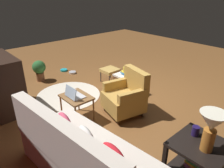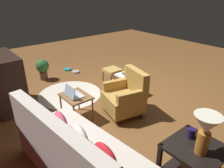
{
  "view_description": "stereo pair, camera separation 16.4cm",
  "coord_description": "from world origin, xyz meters",
  "px_view_note": "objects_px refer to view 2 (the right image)",
  "views": [
    {
      "loc": [
        -2.86,
        2.9,
        2.27
      ],
      "look_at": [
        -0.08,
        0.42,
        0.55
      ],
      "focal_mm": 33.88,
      "sensor_mm": 36.0,
      "label": 1
    },
    {
      "loc": [
        -2.96,
        2.77,
        2.27
      ],
      "look_at": [
        -0.08,
        0.42,
        0.55
      ],
      "focal_mm": 33.88,
      "sensor_mm": 36.0,
      "label": 2
    }
  ],
  "objects_px": {
    "laptop": "(73,94)",
    "pet_bowl_steel": "(76,72)",
    "table_lamp": "(206,128)",
    "wicker_hamper": "(128,84)",
    "tv_cabinet": "(4,80)",
    "tv_remote": "(127,72)",
    "laptop_desk": "(76,98)",
    "ottoman": "(112,71)",
    "small_vase": "(191,133)",
    "television": "(2,77)",
    "pet_bowl_teal": "(67,69)",
    "side_table": "(194,159)",
    "yellow_mug": "(126,69)",
    "book_stack_shelf": "(191,168)",
    "potted_plant": "(43,68)",
    "couch": "(78,155)",
    "armchair": "(126,96)",
    "book_stack_hamper": "(128,73)"
  },
  "relations": [
    {
      "from": "pet_bowl_steel",
      "to": "laptop",
      "type": "bearing_deg",
      "value": 149.56
    },
    {
      "from": "book_stack_shelf",
      "to": "television",
      "type": "bearing_deg",
      "value": 20.34
    },
    {
      "from": "laptop",
      "to": "pet_bowl_steel",
      "type": "xyz_separation_m",
      "value": [
        2.05,
        -1.2,
        -0.5
      ]
    },
    {
      "from": "pet_bowl_steel",
      "to": "potted_plant",
      "type": "height_order",
      "value": "potted_plant"
    },
    {
      "from": "table_lamp",
      "to": "tv_cabinet",
      "type": "xyz_separation_m",
      "value": [
        3.51,
        1.2,
        -0.3
      ]
    },
    {
      "from": "pet_bowl_steel",
      "to": "tv_remote",
      "type": "bearing_deg",
      "value": -169.58
    },
    {
      "from": "book_stack_shelf",
      "to": "wicker_hamper",
      "type": "relative_size",
      "value": 0.55
    },
    {
      "from": "laptop",
      "to": "television",
      "type": "height_order",
      "value": "television"
    },
    {
      "from": "small_vase",
      "to": "television",
      "type": "distance_m",
      "value": 3.57
    },
    {
      "from": "armchair",
      "to": "book_stack_hamper",
      "type": "distance_m",
      "value": 0.84
    },
    {
      "from": "table_lamp",
      "to": "tv_remote",
      "type": "bearing_deg",
      "value": -25.25
    },
    {
      "from": "ottoman",
      "to": "pet_bowl_steel",
      "type": "xyz_separation_m",
      "value": [
        1.16,
        0.42,
        -0.29
      ]
    },
    {
      "from": "couch",
      "to": "pet_bowl_teal",
      "type": "relative_size",
      "value": 9.85
    },
    {
      "from": "television",
      "to": "potted_plant",
      "type": "distance_m",
      "value": 1.49
    },
    {
      "from": "couch",
      "to": "laptop",
      "type": "bearing_deg",
      "value": -28.19
    },
    {
      "from": "side_table",
      "to": "book_stack_shelf",
      "type": "distance_m",
      "value": 0.15
    },
    {
      "from": "laptop",
      "to": "tv_cabinet",
      "type": "distance_m",
      "value": 1.53
    },
    {
      "from": "laptop",
      "to": "potted_plant",
      "type": "relative_size",
      "value": 0.59
    },
    {
      "from": "laptop",
      "to": "potted_plant",
      "type": "bearing_deg",
      "value": -7.87
    },
    {
      "from": "tv_cabinet",
      "to": "tv_remote",
      "type": "xyz_separation_m",
      "value": [
        -1.05,
        -2.36,
        -0.09
      ]
    },
    {
      "from": "couch",
      "to": "pet_bowl_teal",
      "type": "distance_m",
      "value": 3.96
    },
    {
      "from": "television",
      "to": "potted_plant",
      "type": "bearing_deg",
      "value": -52.39
    },
    {
      "from": "couch",
      "to": "armchair",
      "type": "relative_size",
      "value": 2.26
    },
    {
      "from": "pet_bowl_teal",
      "to": "potted_plant",
      "type": "relative_size",
      "value": 0.36
    },
    {
      "from": "table_lamp",
      "to": "wicker_hamper",
      "type": "relative_size",
      "value": 1.04
    },
    {
      "from": "small_vase",
      "to": "ottoman",
      "type": "height_order",
      "value": "small_vase"
    },
    {
      "from": "laptop_desk",
      "to": "ottoman",
      "type": "distance_m",
      "value": 1.81
    },
    {
      "from": "side_table",
      "to": "yellow_mug",
      "type": "bearing_deg",
      "value": -23.43
    },
    {
      "from": "laptop_desk",
      "to": "pet_bowl_steel",
      "type": "bearing_deg",
      "value": -29.58
    },
    {
      "from": "table_lamp",
      "to": "pet_bowl_teal",
      "type": "relative_size",
      "value": 2.5
    },
    {
      "from": "small_vase",
      "to": "book_stack_shelf",
      "type": "height_order",
      "value": "small_vase"
    },
    {
      "from": "side_table",
      "to": "wicker_hamper",
      "type": "relative_size",
      "value": 1.33
    },
    {
      "from": "armchair",
      "to": "laptop_desk",
      "type": "xyz_separation_m",
      "value": [
        0.44,
        0.83,
        0.06
      ]
    },
    {
      "from": "wicker_hamper",
      "to": "tv_remote",
      "type": "relative_size",
      "value": 3.0
    },
    {
      "from": "table_lamp",
      "to": "book_stack_hamper",
      "type": "relative_size",
      "value": 1.97
    },
    {
      "from": "small_vase",
      "to": "television",
      "type": "xyz_separation_m",
      "value": [
        3.29,
        1.38,
        0.05
      ]
    },
    {
      "from": "television",
      "to": "wicker_hamper",
      "type": "relative_size",
      "value": 1.33
    },
    {
      "from": "couch",
      "to": "pet_bowl_steel",
      "type": "bearing_deg",
      "value": -29.64
    },
    {
      "from": "small_vase",
      "to": "laptop_desk",
      "type": "xyz_separation_m",
      "value": [
        2.01,
        0.48,
        -0.19
      ]
    },
    {
      "from": "television",
      "to": "wicker_hamper",
      "type": "height_order",
      "value": "television"
    },
    {
      "from": "pet_bowl_steel",
      "to": "armchair",
      "type": "bearing_deg",
      "value": 172.35
    },
    {
      "from": "couch",
      "to": "yellow_mug",
      "type": "distance_m",
      "value": 2.47
    },
    {
      "from": "table_lamp",
      "to": "wicker_hamper",
      "type": "bearing_deg",
      "value": -24.59
    },
    {
      "from": "pet_bowl_steel",
      "to": "pet_bowl_teal",
      "type": "distance_m",
      "value": 0.34
    },
    {
      "from": "couch",
      "to": "pet_bowl_steel",
      "type": "xyz_separation_m",
      "value": [
        3.22,
        -1.83,
        -0.31
      ]
    },
    {
      "from": "small_vase",
      "to": "television",
      "type": "relative_size",
      "value": 0.2
    },
    {
      "from": "potted_plant",
      "to": "yellow_mug",
      "type": "bearing_deg",
      "value": -150.51
    },
    {
      "from": "side_table",
      "to": "table_lamp",
      "type": "xyz_separation_m",
      "value": [
        -0.08,
        0.05,
        0.52
      ]
    },
    {
      "from": "book_stack_shelf",
      "to": "tv_remote",
      "type": "relative_size",
      "value": 1.66
    },
    {
      "from": "wicker_hamper",
      "to": "yellow_mug",
      "type": "xyz_separation_m",
      "value": [
        0.03,
        0.03,
        0.36
      ]
    }
  ]
}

